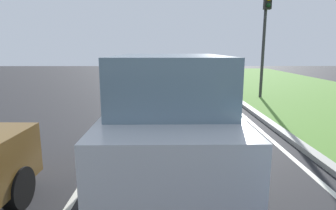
{
  "coord_description": "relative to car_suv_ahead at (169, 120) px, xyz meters",
  "views": [
    {
      "loc": [
        0.8,
        3.73,
        2.38
      ],
      "look_at": [
        0.84,
        9.68,
        1.2
      ],
      "focal_mm": 30.35,
      "sensor_mm": 36.0,
      "label": 1
    }
  ],
  "objects": [
    {
      "name": "ground_plane",
      "position": [
        -0.86,
        5.48,
        -1.17
      ],
      "size": [
        60.0,
        60.0,
        0.0
      ],
      "primitive_type": "plane",
      "color": "#262628"
    },
    {
      "name": "lane_line_center",
      "position": [
        -1.56,
        5.48,
        -1.16
      ],
      "size": [
        0.12,
        32.0,
        0.01
      ],
      "primitive_type": "cube",
      "color": "silver",
      "rests_on": "ground"
    },
    {
      "name": "lane_line_right_edge",
      "position": [
        2.74,
        5.48,
        -1.16
      ],
      "size": [
        0.12,
        32.0,
        0.01
      ],
      "primitive_type": "cube",
      "color": "silver",
      "rests_on": "ground"
    },
    {
      "name": "curb_right",
      "position": [
        3.24,
        5.48,
        -1.11
      ],
      "size": [
        0.24,
        48.0,
        0.12
      ],
      "primitive_type": "cube",
      "color": "#9E9B93",
      "rests_on": "ground"
    },
    {
      "name": "car_suv_ahead",
      "position": [
        0.0,
        0.0,
        0.0
      ],
      "size": [
        2.0,
        4.51,
        2.28
      ],
      "rotation": [
        0.0,
        0.0,
        0.01
      ],
      "color": "#B7BABF",
      "rests_on": "ground"
    },
    {
      "name": "traffic_light_near_right",
      "position": [
        4.56,
        8.81,
        2.41
      ],
      "size": [
        0.32,
        0.5,
        5.32
      ],
      "color": "#2D2D2D",
      "rests_on": "ground"
    }
  ]
}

